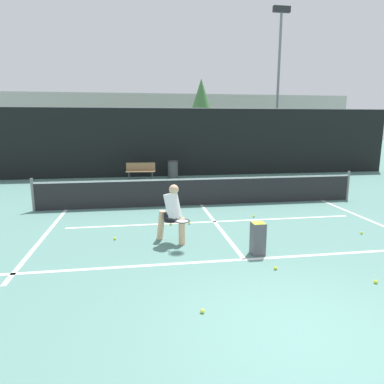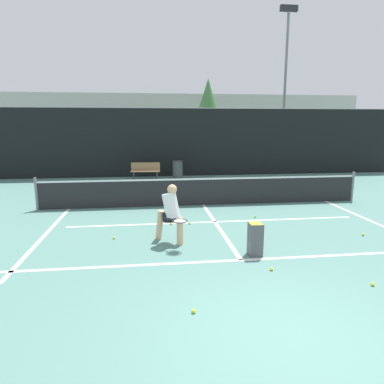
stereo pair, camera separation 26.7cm
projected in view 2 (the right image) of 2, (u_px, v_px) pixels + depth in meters
ground_plane at (292, 336)px, 4.55m from camera, size 100.00×100.00×0.00m
court_baseline_near at (241, 260)px, 7.08m from camera, size 11.00×0.10×0.01m
court_service_line at (215, 222)px, 9.83m from camera, size 8.25×0.10×0.01m
court_center_mark at (217, 225)px, 9.48m from camera, size 0.10×4.93×0.01m
court_sideline_left at (48, 232)px, 8.92m from camera, size 0.10×5.93×0.01m
court_sideline_right at (368, 220)px, 10.03m from camera, size 0.10×5.93×0.01m
net at (204, 191)px, 11.78m from camera, size 11.09×0.09×1.07m
fence_back at (183, 143)px, 18.20m from camera, size 24.00×0.06×3.59m
player_practicing at (171, 212)px, 8.02m from camera, size 0.81×1.11×1.41m
tennis_ball_scattered_0 at (114, 238)px, 8.36m from camera, size 0.07×0.07×0.07m
tennis_ball_scattered_1 at (363, 234)px, 8.61m from camera, size 0.07×0.07×0.07m
tennis_ball_scattered_2 at (171, 224)px, 9.54m from camera, size 0.07×0.07×0.07m
tennis_ball_scattered_3 at (373, 284)px, 5.95m from camera, size 0.07×0.07×0.07m
tennis_ball_scattered_4 at (272, 269)px, 6.57m from camera, size 0.07×0.07×0.07m
tennis_ball_scattered_5 at (255, 217)px, 10.28m from camera, size 0.07×0.07×0.07m
tennis_ball_scattered_6 at (189, 223)px, 9.60m from camera, size 0.07×0.07×0.07m
tennis_ball_scattered_7 at (194, 311)px, 5.09m from camera, size 0.07×0.07×0.07m
ball_hopper at (255, 238)px, 7.29m from camera, size 0.28×0.28×0.71m
courtside_bench at (145, 171)px, 17.14m from camera, size 1.47×0.50×0.86m
trash_bin at (178, 170)px, 17.49m from camera, size 0.55×0.55×0.93m
parked_car at (159, 158)px, 21.70m from camera, size 1.80×4.31×1.47m
floodlight_mast at (286, 69)px, 21.62m from camera, size 1.10×0.24×9.89m
tree_west at (208, 103)px, 26.06m from camera, size 2.29×2.29×6.12m
building_far at (168, 124)px, 32.08m from camera, size 36.00×2.40×5.42m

